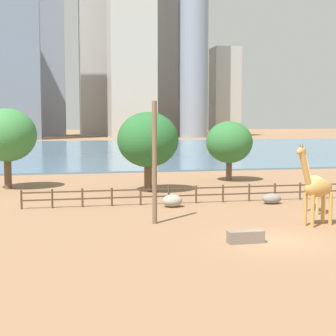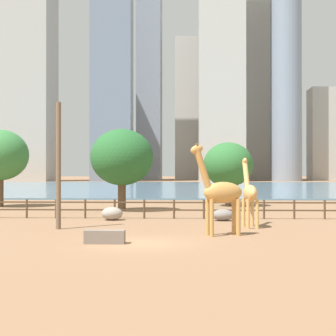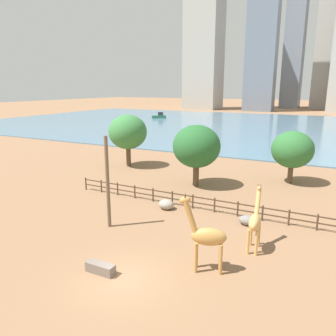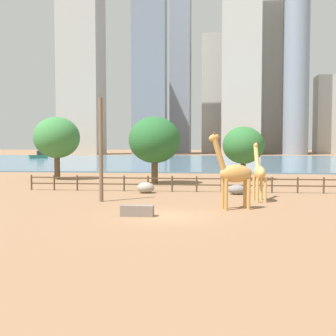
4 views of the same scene
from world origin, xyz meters
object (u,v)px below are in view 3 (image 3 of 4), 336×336
(boulder_near_fence, at_px, (248,220))
(tree_left_large, at_px, (128,132))
(giraffe_tall, at_px, (206,236))
(utility_pole, at_px, (108,183))
(tree_center_broad, at_px, (197,147))
(boulder_by_pole, at_px, (166,204))
(feeding_trough, at_px, (100,268))
(giraffe_companion, at_px, (255,221))
(tree_right_tall, at_px, (292,150))
(boat_sailboat, at_px, (159,116))

(boulder_near_fence, relative_size, tree_left_large, 0.20)
(giraffe_tall, distance_m, utility_pole, 9.32)
(tree_left_large, relative_size, tree_center_broad, 1.05)
(boulder_by_pole, bearing_deg, feeding_trough, -83.20)
(tree_left_large, bearing_deg, boulder_by_pole, -45.20)
(boulder_near_fence, bearing_deg, tree_left_large, 147.59)
(boulder_by_pole, distance_m, tree_left_large, 17.58)
(giraffe_companion, distance_m, tree_left_large, 26.23)
(giraffe_tall, height_order, tree_center_broad, tree_center_broad)
(boulder_near_fence, xyz_separation_m, boulder_by_pole, (-7.28, 0.15, 0.06))
(utility_pole, height_order, tree_right_tall, utility_pole)
(boulder_near_fence, height_order, boulder_by_pole, boulder_by_pole)
(giraffe_companion, height_order, boulder_by_pole, giraffe_companion)
(giraffe_tall, height_order, boulder_by_pole, giraffe_tall)
(giraffe_companion, bearing_deg, boat_sailboat, 27.16)
(boulder_by_pole, bearing_deg, tree_center_broad, 92.69)
(giraffe_companion, distance_m, feeding_trough, 10.21)
(feeding_trough, distance_m, tree_left_large, 26.91)
(boulder_by_pole, bearing_deg, tree_left_large, 134.80)
(giraffe_tall, height_order, boat_sailboat, giraffe_tall)
(utility_pole, bearing_deg, tree_left_large, 119.36)
(feeding_trough, distance_m, tree_right_tall, 25.77)
(tree_left_large, bearing_deg, tree_right_tall, 4.02)
(tree_right_tall, bearing_deg, giraffe_companion, -90.38)
(giraffe_tall, relative_size, tree_center_broad, 0.71)
(utility_pole, distance_m, tree_left_large, 20.01)
(giraffe_tall, bearing_deg, tree_right_tall, -113.90)
(giraffe_tall, bearing_deg, boat_sailboat, -78.30)
(tree_right_tall, relative_size, boat_sailboat, 1.23)
(utility_pole, height_order, feeding_trough, utility_pole)
(giraffe_companion, height_order, boat_sailboat, giraffe_companion)
(utility_pole, relative_size, feeding_trough, 3.95)
(giraffe_tall, relative_size, giraffe_companion, 1.13)
(giraffe_tall, height_order, tree_left_large, tree_left_large)
(utility_pole, relative_size, tree_left_large, 1.01)
(boulder_by_pole, xyz_separation_m, boat_sailboat, (-40.94, 74.17, 0.46))
(giraffe_tall, bearing_deg, tree_center_broad, -84.29)
(utility_pole, bearing_deg, boat_sailboat, 115.97)
(utility_pole, distance_m, boulder_by_pole, 6.54)
(giraffe_companion, xyz_separation_m, boulder_by_pole, (-8.58, 3.91, -1.54))
(tree_left_large, bearing_deg, boat_sailboat, 114.98)
(feeding_trough, relative_size, tree_left_large, 0.26)
(giraffe_tall, height_order, utility_pole, utility_pole)
(boulder_by_pole, bearing_deg, boulder_near_fence, -1.17)
(giraffe_companion, relative_size, utility_pole, 0.59)
(boulder_near_fence, xyz_separation_m, tree_left_large, (-19.30, 12.25, 4.29))
(utility_pole, xyz_separation_m, tree_right_tall, (10.92, 18.87, 0.26))
(giraffe_tall, xyz_separation_m, boulder_by_pole, (-6.64, 7.85, -1.75))
(boulder_near_fence, relative_size, feeding_trough, 0.78)
(tree_right_tall, bearing_deg, giraffe_tall, -95.48)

